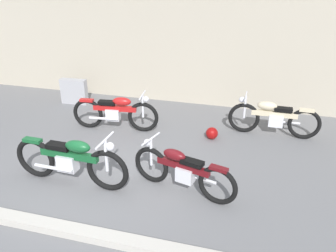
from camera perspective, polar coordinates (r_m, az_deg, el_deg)
The scene contains 9 objects.
ground_plane at distance 6.68m, azimuth -11.16°, elevation -8.77°, with size 40.00×40.00×0.00m, color slate.
building_wall at distance 9.94m, azimuth -0.47°, elevation 14.01°, with size 18.00×0.30×3.53m, color #B2A893.
curb_strip at distance 5.71m, azimuth -17.39°, elevation -15.47°, with size 18.00×0.24×0.12m, color #B7B2A8.
stone_marker at distance 10.30m, azimuth -15.00°, elevation 5.43°, with size 0.75×0.20×0.71m, color #9E9EA3.
helmet at distance 8.04m, azimuth 7.13°, elevation -1.17°, with size 0.28×0.28×0.28m, color maroon.
motorcycle_red at distance 8.40m, azimuth -8.48°, elevation 2.25°, with size 2.09×0.59×0.94m.
motorcycle_maroon at distance 6.07m, azimuth 2.31°, elevation -7.21°, with size 1.94×0.74×0.89m.
motorcycle_cream at distance 8.38m, azimuth 16.69°, elevation 1.33°, with size 2.06×0.58×0.93m.
motorcycle_green at distance 6.48m, azimuth -15.51°, elevation -5.33°, with size 2.25×0.63×1.01m.
Camera 1 is at (2.69, -4.90, 3.66)m, focal length 37.56 mm.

